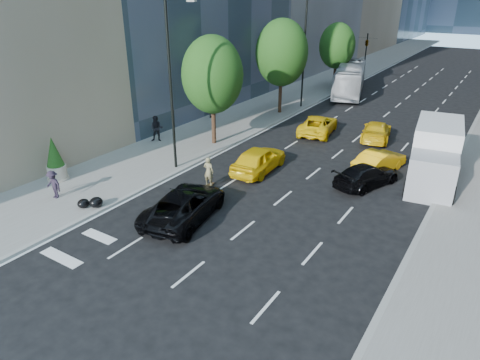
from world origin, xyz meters
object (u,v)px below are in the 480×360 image
Objects in this scene: black_sedan_mercedes at (366,175)px; planter_shrub at (55,160)px; city_bus at (350,79)px; box_truck at (435,153)px; trash_can at (58,172)px; skateboarder at (209,173)px; black_sedan_lincoln at (185,205)px.

planter_shrub reaches higher than black_sedan_mercedes.
city_bus is at bearing -47.24° from black_sedan_mercedes.
trash_can is (-18.16, -11.99, -1.09)m from box_truck.
skateboarder is 8.86m from planter_shrub.
skateboarder is at bearing -82.25° from black_sedan_lincoln.
black_sedan_lincoln is 0.47× the size of city_bus.
black_sedan_lincoln reaches higher than trash_can.
city_bus is 31.95m from trash_can.
box_truck reaches higher than trash_can.
city_bus is at bearing 78.83° from planter_shrub.
planter_shrub is (-9.00, -0.62, 0.63)m from black_sedan_lincoln.
black_sedan_mercedes is at bearing -83.61° from city_bus.
trash_can is 0.82m from planter_shrub.
city_bus is at bearing 78.81° from trash_can.
black_sedan_mercedes is (6.20, 8.56, -0.11)m from black_sedan_lincoln.
black_sedan_lincoln is 6.47× the size of trash_can.
black_sedan_mercedes is at bearing -151.81° from skateboarder.
black_sedan_mercedes is at bearing 30.95° from trash_can.
black_sedan_mercedes is 5.26× the size of trash_can.
city_bus is (-1.60, 27.21, 0.74)m from skateboarder.
skateboarder is at bearing -102.30° from city_bus.
skateboarder is at bearing 27.81° from trash_can.
planter_shrub is (0.00, -0.06, 0.81)m from trash_can.
box_truck is 8.52× the size of trash_can.
planter_shrub is at bearing -116.84° from city_bus.
city_bus is at bearing 113.99° from box_truck.
planter_shrub reaches higher than skateboarder.
trash_can is at bearing 21.95° from skateboarder.
black_sedan_lincoln is 9.02m from trash_can.
black_sedan_mercedes is (7.40, 5.00, -0.20)m from skateboarder.
box_truck is at bearing -139.60° from black_sedan_lincoln.
city_bus is 4.39× the size of planter_shrub.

